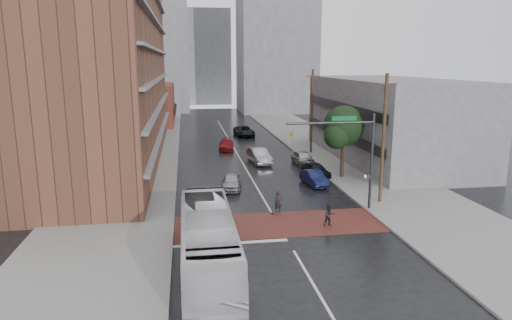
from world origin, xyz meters
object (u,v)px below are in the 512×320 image
object	(u,v)px
car_travel_a	(231,181)
car_travel_b	(259,156)
transit_bus	(208,240)
pedestrian_b	(329,215)
car_parked_mid	(316,170)
car_travel_c	(226,144)
pedestrian_a	(278,202)
car_parked_far	(303,158)
car_parked_near	(314,178)
suv_travel	(244,131)

from	to	relation	value
car_travel_a	car_travel_b	distance (m)	10.64
transit_bus	car_travel_a	xyz separation A→B (m)	(2.80, 15.42, -0.93)
pedestrian_b	car_parked_mid	distance (m)	13.80
car_travel_c	pedestrian_a	bearing A→B (deg)	-79.86
car_travel_b	car_parked_far	distance (m)	4.74
car_travel_b	car_parked_near	xyz separation A→B (m)	(3.41, -9.66, -0.15)
car_travel_a	car_parked_mid	bearing A→B (deg)	30.72
car_travel_c	car_parked_near	distance (m)	19.13
pedestrian_a	car_parked_far	xyz separation A→B (m)	(5.80, 15.25, -0.07)
car_travel_c	car_parked_far	distance (m)	12.30
car_parked_far	transit_bus	bearing A→B (deg)	-118.84
pedestrian_a	pedestrian_b	distance (m)	4.32
car_parked_near	car_travel_c	bearing A→B (deg)	102.03
pedestrian_a	car_parked_near	world-z (taller)	pedestrian_a
car_travel_c	car_parked_near	bearing A→B (deg)	-64.34
car_travel_a	pedestrian_a	bearing A→B (deg)	-58.68
pedestrian_a	car_travel_c	xyz separation A→B (m)	(-1.52, 25.14, -0.16)
pedestrian_b	car_parked_near	world-z (taller)	pedestrian_b
car_parked_near	car_parked_far	distance (m)	8.27
pedestrian_a	suv_travel	world-z (taller)	pedestrian_a
transit_bus	car_parked_far	size ratio (longest dim) A/B	2.69
car_travel_c	car_parked_mid	xyz separation A→B (m)	(7.32, -14.95, -0.05)
car_parked_near	pedestrian_a	bearing A→B (deg)	-130.62
car_travel_b	car_travel_c	distance (m)	8.89
car_parked_near	car_parked_far	world-z (taller)	car_parked_far
car_travel_b	car_travel_c	bearing A→B (deg)	101.31
pedestrian_b	car_travel_c	xyz separation A→B (m)	(-4.33, 28.42, -0.13)
pedestrian_b	car_travel_a	size ratio (longest dim) A/B	0.39
car_parked_near	car_parked_mid	size ratio (longest dim) A/B	0.97
car_travel_c	car_parked_near	xyz separation A→B (m)	(6.22, -18.09, 0.00)
pedestrian_a	car_parked_far	size ratio (longest dim) A/B	0.37
pedestrian_a	car_parked_far	distance (m)	16.32
car_travel_a	car_parked_far	size ratio (longest dim) A/B	0.93
car_travel_b	car_travel_c	size ratio (longest dim) A/B	1.10
pedestrian_b	car_parked_near	size ratio (longest dim) A/B	0.39
suv_travel	car_parked_far	world-z (taller)	suv_travel
car_travel_a	suv_travel	distance (m)	28.91
transit_bus	car_travel_b	world-z (taller)	transit_bus
car_parked_near	transit_bus	bearing A→B (deg)	-130.23
pedestrian_a	pedestrian_b	size ratio (longest dim) A/B	1.04
transit_bus	pedestrian_a	size ratio (longest dim) A/B	7.19
suv_travel	car_parked_far	distance (m)	20.48
pedestrian_a	car_parked_near	distance (m)	8.48
pedestrian_a	car_travel_c	bearing A→B (deg)	91.74
car_travel_c	suv_travel	world-z (taller)	suv_travel
pedestrian_b	car_parked_far	size ratio (longest dim) A/B	0.36
car_parked_mid	suv_travel	bearing A→B (deg)	88.39
pedestrian_a	suv_travel	distance (m)	35.44
car_travel_b	pedestrian_b	bearing A→B (deg)	-92.73
car_travel_a	car_parked_far	bearing A→B (deg)	53.92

